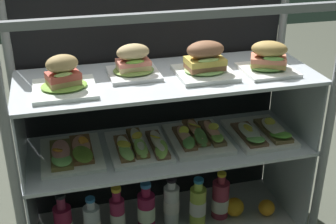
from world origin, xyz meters
TOP-DOWN VIEW (x-y plane):
  - case_frame at (0.00, 0.13)m, footprint 1.12×0.44m
  - riser_lower_tier at (0.00, 0.00)m, footprint 1.05×0.38m
  - shelf_lower_glass at (0.00, 0.00)m, footprint 1.07×0.39m
  - riser_upper_tier at (0.00, 0.00)m, footprint 1.05×0.38m
  - shelf_upper_glass at (0.00, 0.00)m, footprint 1.07×0.39m
  - plated_roll_sandwich_mid_right at (-0.36, -0.05)m, footprint 0.20×0.20m
  - plated_roll_sandwich_far_right at (-0.12, 0.03)m, footprint 0.18×0.18m
  - plated_roll_sandwich_far_left at (0.13, -0.03)m, footprint 0.20×0.20m
  - plated_roll_sandwich_left_of_center at (0.36, -0.05)m, footprint 0.18×0.18m
  - open_sandwich_tray_right_of_center at (-0.36, 0.01)m, footprint 0.22×0.28m
  - open_sandwich_tray_left_of_center at (-0.11, -0.01)m, footprint 0.22×0.28m
  - open_sandwich_tray_far_left at (0.12, 0.00)m, footprint 0.22×0.28m
  - open_sandwich_tray_far_right at (0.37, -0.03)m, footprint 0.22×0.28m
  - juice_bottle_back_right at (-0.42, 0.01)m, footprint 0.07×0.07m
  - juice_bottle_front_second at (-0.31, -0.02)m, footprint 0.07×0.07m
  - juice_bottle_near_post at (-0.21, 0.00)m, footprint 0.06×0.06m
  - juice_bottle_tucked_behind at (-0.09, -0.00)m, footprint 0.07×0.07m
  - juice_bottle_front_fourth at (0.02, 0.02)m, footprint 0.07×0.07m
  - juice_bottle_front_middle at (0.12, -0.01)m, footprint 0.07×0.07m
  - juice_bottle_front_left_end at (0.23, 0.01)m, footprint 0.07×0.07m
  - orange_fruit_beside_bottles at (0.43, -0.04)m, footprint 0.07×0.07m
  - orange_fruit_near_left_post at (0.29, -0.01)m, footprint 0.08×0.08m

SIDE VIEW (x-z plane):
  - orange_fruit_beside_bottles at x=0.43m, z-range 0.03..0.10m
  - orange_fruit_near_left_post at x=0.29m, z-range 0.03..0.11m
  - juice_bottle_front_left_end at x=0.23m, z-range 0.01..0.22m
  - juice_bottle_front_second at x=-0.31m, z-range 0.01..0.22m
  - juice_bottle_back_right at x=-0.42m, z-range 0.01..0.23m
  - juice_bottle_near_post at x=-0.21m, z-range 0.01..0.23m
  - juice_bottle_front_middle at x=0.12m, z-range 0.01..0.23m
  - juice_bottle_tucked_behind at x=-0.09m, z-range 0.01..0.23m
  - juice_bottle_front_fourth at x=0.02m, z-range 0.01..0.23m
  - riser_lower_tier at x=0.00m, z-range 0.03..0.40m
  - shelf_lower_glass at x=0.00m, z-range 0.40..0.41m
  - open_sandwich_tray_right_of_center at x=-0.36m, z-range 0.40..0.46m
  - open_sandwich_tray_far_right at x=0.37m, z-range 0.40..0.46m
  - open_sandwich_tray_far_left at x=0.12m, z-range 0.40..0.46m
  - open_sandwich_tray_left_of_center at x=-0.11m, z-range 0.40..0.46m
  - case_frame at x=0.00m, z-range 0.04..1.01m
  - riser_upper_tier at x=0.00m, z-range 0.41..0.68m
  - shelf_upper_glass at x=0.00m, z-range 0.68..0.69m
  - plated_roll_sandwich_mid_right at x=-0.36m, z-range 0.67..0.80m
  - plated_roll_sandwich_far_right at x=-0.12m, z-range 0.68..0.79m
  - plated_roll_sandwich_left_of_center at x=0.36m, z-range 0.68..0.80m
  - plated_roll_sandwich_far_left at x=0.13m, z-range 0.68..0.80m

